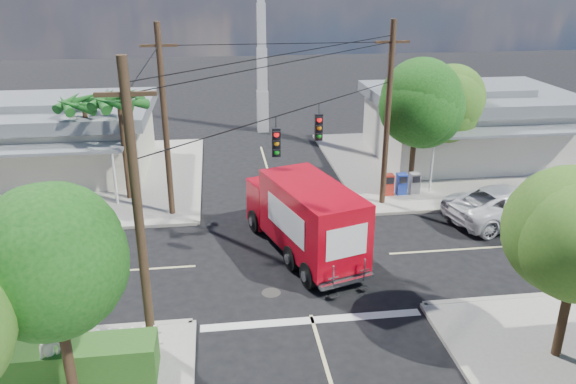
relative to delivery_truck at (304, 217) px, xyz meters
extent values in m
plane|color=black|center=(-0.48, -0.55, -1.64)|extent=(120.00, 120.00, 0.00)
cube|color=gray|center=(10.52, 10.45, -1.57)|extent=(14.00, 14.00, 0.14)
cube|color=#A19C8E|center=(3.52, 10.45, -1.57)|extent=(0.25, 14.00, 0.14)
cube|color=#A19C8E|center=(10.52, 3.45, -1.57)|extent=(14.00, 0.25, 0.14)
cube|color=gray|center=(-11.48, 10.45, -1.57)|extent=(14.00, 14.00, 0.14)
cube|color=#A19C8E|center=(-4.48, 10.45, -1.57)|extent=(0.25, 14.00, 0.14)
cube|color=#A19C8E|center=(-11.48, 3.45, -1.57)|extent=(14.00, 0.25, 0.14)
cube|color=beige|center=(-0.48, 9.45, -1.64)|extent=(0.12, 12.00, 0.01)
cube|color=beige|center=(9.52, -0.55, -1.64)|extent=(12.00, 0.12, 0.01)
cube|color=beige|center=(-10.48, -0.55, -1.64)|extent=(12.00, 0.12, 0.01)
cube|color=silver|center=(-0.48, -4.85, -1.64)|extent=(7.50, 0.40, 0.01)
cube|color=silver|center=(12.02, 11.45, 0.20)|extent=(11.00, 8.00, 3.40)
cube|color=gray|center=(12.02, 11.45, 2.25)|extent=(11.80, 8.80, 0.70)
cube|color=gray|center=(12.02, 11.45, 2.75)|extent=(6.05, 4.40, 0.50)
cube|color=gray|center=(12.02, 6.55, 1.40)|extent=(9.90, 1.80, 0.15)
cylinder|color=silver|center=(7.62, 5.75, -0.05)|extent=(0.12, 0.12, 2.90)
cube|color=beige|center=(-12.48, 11.95, 0.10)|extent=(10.00, 8.00, 3.20)
cube|color=gray|center=(-12.48, 11.95, 2.05)|extent=(10.80, 8.80, 0.70)
cube|color=gray|center=(-12.48, 11.95, 2.55)|extent=(5.50, 4.40, 0.50)
cube|color=gray|center=(-12.48, 7.05, 1.20)|extent=(9.00, 1.80, 0.15)
cylinder|color=silver|center=(-8.48, 6.25, -0.15)|extent=(0.12, 0.12, 2.70)
cube|color=silver|center=(0.02, 19.45, -0.14)|extent=(0.80, 0.80, 3.00)
cube|color=silver|center=(0.02, 19.45, 2.86)|extent=(0.70, 0.70, 3.00)
cube|color=silver|center=(0.02, 19.45, 5.86)|extent=(0.60, 0.60, 3.00)
cylinder|color=#422D1C|center=(-7.48, -8.05, 0.35)|extent=(0.28, 0.28, 3.71)
sphere|color=#114911|center=(-7.48, -8.05, 2.67)|extent=(3.71, 3.71, 3.71)
sphere|color=#114911|center=(-7.88, -7.85, 2.91)|extent=(3.02, 3.02, 3.02)
sphere|color=#114911|center=(-7.13, -8.35, 2.56)|extent=(3.25, 3.25, 3.25)
cylinder|color=#422D1C|center=(6.72, 6.25, 0.55)|extent=(0.28, 0.28, 4.10)
sphere|color=#114911|center=(6.72, 6.25, 3.11)|extent=(4.10, 4.10, 4.10)
sphere|color=#114911|center=(6.32, 6.45, 3.36)|extent=(3.33, 3.33, 3.33)
sphere|color=#114911|center=(7.07, 5.95, 2.98)|extent=(3.58, 3.58, 3.58)
cylinder|color=#422D1C|center=(9.32, 8.45, 0.29)|extent=(0.28, 0.28, 3.58)
sphere|color=#346B1E|center=(9.32, 8.45, 2.53)|extent=(3.58, 3.58, 3.58)
sphere|color=#346B1E|center=(8.92, 8.65, 2.75)|extent=(2.91, 2.91, 2.91)
sphere|color=#346B1E|center=(9.67, 8.15, 2.42)|extent=(3.14, 3.14, 3.14)
cylinder|color=#422D1C|center=(6.52, -7.75, 0.23)|extent=(0.28, 0.28, 3.46)
sphere|color=#346B1E|center=(6.12, -7.55, 2.60)|extent=(2.81, 2.81, 2.81)
cylinder|color=#422D1C|center=(-7.98, 6.95, 1.00)|extent=(0.24, 0.24, 5.00)
cone|color=#1A5C1C|center=(-7.08, 6.95, 3.60)|extent=(0.50, 2.06, 0.98)
cone|color=#1A5C1C|center=(-7.42, 7.65, 3.60)|extent=(1.92, 1.68, 0.98)
cone|color=#1A5C1C|center=(-8.18, 7.83, 3.60)|extent=(2.12, 0.95, 0.98)
cone|color=#1A5C1C|center=(-8.79, 7.34, 3.60)|extent=(1.34, 2.07, 0.98)
cone|color=#1A5C1C|center=(-8.79, 6.56, 3.60)|extent=(1.34, 2.07, 0.98)
cone|color=#1A5C1C|center=(-8.18, 6.07, 3.60)|extent=(2.12, 0.95, 0.98)
cone|color=#1A5C1C|center=(-7.42, 6.24, 3.60)|extent=(1.92, 1.68, 0.98)
cylinder|color=#422D1C|center=(-9.98, 8.45, 0.80)|extent=(0.24, 0.24, 4.60)
cone|color=#1A5C1C|center=(-9.08, 8.45, 3.20)|extent=(0.50, 2.06, 0.98)
cone|color=#1A5C1C|center=(-9.42, 9.15, 3.20)|extent=(1.92, 1.68, 0.98)
cone|color=#1A5C1C|center=(-10.18, 9.33, 3.20)|extent=(2.12, 0.95, 0.98)
cone|color=#1A5C1C|center=(-10.79, 8.84, 3.20)|extent=(1.34, 2.07, 0.98)
cone|color=#1A5C1C|center=(-10.79, 8.06, 3.20)|extent=(1.34, 2.07, 0.98)
cone|color=#1A5C1C|center=(-10.18, 7.57, 3.20)|extent=(2.12, 0.95, 0.98)
cone|color=#1A5C1C|center=(-9.42, 7.74, 3.20)|extent=(1.92, 1.68, 0.98)
cylinder|color=#473321|center=(-5.68, -5.75, 2.86)|extent=(0.28, 0.28, 9.00)
cube|color=#473321|center=(-5.68, -5.75, 6.36)|extent=(1.60, 0.12, 0.12)
cylinder|color=#473321|center=(4.72, 4.65, 2.86)|extent=(0.28, 0.28, 9.00)
cube|color=#473321|center=(4.72, 4.65, 6.36)|extent=(1.60, 0.12, 0.12)
cylinder|color=#473321|center=(-5.68, 4.65, 2.86)|extent=(0.28, 0.28, 9.00)
cube|color=#473321|center=(-5.68, 4.65, 6.36)|extent=(1.60, 0.12, 0.12)
cylinder|color=black|center=(-0.48, -0.55, 4.56)|extent=(10.43, 10.43, 0.04)
cube|color=black|center=(-1.28, -1.35, 3.61)|extent=(0.30, 0.24, 1.05)
sphere|color=red|center=(-1.28, -1.49, 3.94)|extent=(0.20, 0.20, 0.20)
cube|color=black|center=(0.62, 0.55, 3.61)|extent=(0.30, 0.24, 1.05)
sphere|color=red|center=(0.62, 0.41, 3.94)|extent=(0.20, 0.20, 0.20)
cube|color=silver|center=(-8.28, -6.15, -1.15)|extent=(5.94, 0.05, 0.08)
cube|color=silver|center=(-8.28, -6.15, -0.75)|extent=(5.94, 0.05, 0.08)
cube|color=silver|center=(-5.48, -6.15, -1.00)|extent=(0.09, 0.06, 1.00)
cube|color=#264F1E|center=(-8.48, -6.95, -0.95)|extent=(6.20, 1.20, 1.10)
cube|color=red|center=(5.32, 5.65, -0.95)|extent=(0.50, 0.50, 1.10)
cube|color=#1C35A2|center=(6.02, 5.65, -0.95)|extent=(0.50, 0.50, 1.10)
cube|color=slate|center=(6.72, 5.65, -0.95)|extent=(0.50, 0.50, 1.10)
cube|color=black|center=(-0.04, 0.14, -1.13)|extent=(4.18, 7.51, 0.23)
cube|color=#BC0515|center=(-0.88, 2.83, -0.40)|extent=(2.58, 2.16, 2.03)
cube|color=black|center=(-1.08, 3.45, -0.03)|extent=(1.92, 0.80, 0.88)
cube|color=silver|center=(-1.13, 3.62, -1.04)|extent=(2.06, 0.74, 0.32)
cube|color=#BC0515|center=(0.20, -0.65, 0.25)|extent=(3.80, 5.80, 2.68)
cube|color=white|center=(1.32, -0.30, 0.39)|extent=(1.01, 3.18, 1.20)
cube|color=white|center=(-0.92, -1.00, 0.39)|extent=(1.01, 3.18, 1.20)
cube|color=white|center=(1.01, -3.23, 0.39)|extent=(1.59, 0.51, 1.20)
cube|color=silver|center=(1.04, -3.34, -1.13)|extent=(2.18, 0.88, 0.17)
cube|color=silver|center=(0.46, -3.65, -0.76)|extent=(0.41, 0.18, 0.92)
cube|color=silver|center=(1.70, -3.26, -0.76)|extent=(0.41, 0.18, 0.92)
cylinder|color=black|center=(-1.86, 2.38, -1.13)|extent=(0.59, 1.06, 1.02)
cylinder|color=black|center=(0.17, 3.01, -1.13)|extent=(0.59, 1.06, 1.02)
cylinder|color=black|center=(-0.26, -2.73, -1.13)|extent=(0.59, 1.06, 1.02)
cylinder|color=black|center=(1.77, -2.10, -1.13)|extent=(0.59, 1.06, 1.02)
imported|color=silver|center=(10.02, 1.93, -0.79)|extent=(6.65, 4.17, 1.71)
imported|color=beige|center=(-8.18, -7.29, -0.58)|extent=(0.80, 0.76, 1.84)
camera|label=1|loc=(-3.38, -20.63, 9.31)|focal=35.00mm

